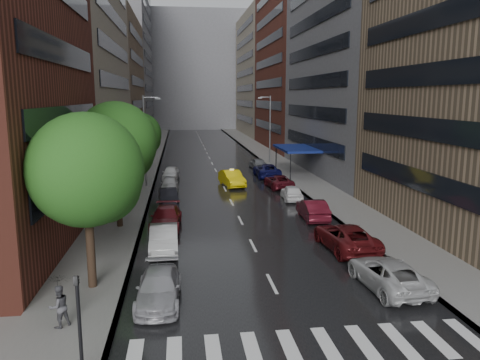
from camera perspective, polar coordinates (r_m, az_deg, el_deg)
name	(u,v)px	position (r m, az deg, el deg)	size (l,w,h in m)	color
ground	(291,322)	(20.01, 6.23, -16.85)	(220.00, 220.00, 0.00)	gray
road	(210,160)	(68.04, -3.64, 2.50)	(14.00, 140.00, 0.01)	black
sidewalk_left	(147,160)	(68.06, -11.23, 2.39)	(4.00, 140.00, 0.15)	gray
sidewalk_right	(271,158)	(69.19, 3.82, 2.69)	(4.00, 140.00, 0.15)	gray
crosswalk	(309,347)	(18.35, 8.42, -19.53)	(13.15, 2.80, 0.01)	silver
buildings_left	(108,50)	(77.14, -15.82, 14.95)	(8.00, 108.00, 38.00)	maroon
buildings_right	(301,58)	(76.71, 7.50, 14.55)	(8.05, 109.10, 36.00)	#937A5B
building_far	(194,71)	(135.54, -5.66, 13.06)	(40.00, 14.00, 32.00)	slate
tree_near	(86,170)	(22.41, -18.26, 1.14)	(5.27, 5.27, 8.40)	#382619
tree_mid	(116,142)	(32.77, -14.86, 4.47)	(5.50, 5.50, 8.77)	#382619
tree_far	(140,134)	(52.04, -12.10, 5.50)	(4.61, 4.61, 7.35)	#382619
taxi	(232,178)	(47.78, -1.00, 0.22)	(1.70, 4.89, 1.61)	#DDC00B
parked_cars_left	(167,209)	(35.62, -8.89, -3.52)	(2.29, 36.17, 1.53)	#9C9BA0
parked_cars_right	(298,197)	(39.57, 7.05, -2.06)	(2.90, 42.67, 1.55)	#BABABA
ped_black_umbrella	(58,297)	(19.99, -21.28, -13.18)	(1.05, 1.02, 2.09)	#4A494E
traffic_light	(79,317)	(16.12, -19.04, -15.53)	(0.18, 0.15, 3.45)	black
street_lamp_left	(145,139)	(47.60, -11.45, 4.94)	(1.74, 0.22, 9.00)	gray
street_lamp_right	(269,128)	(63.59, 3.61, 6.39)	(1.74, 0.22, 9.00)	gray
awning	(296,149)	(54.29, 6.90, 3.83)	(4.00, 8.00, 3.12)	navy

